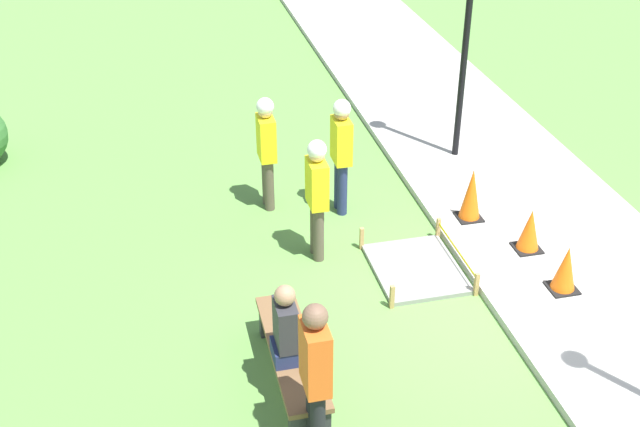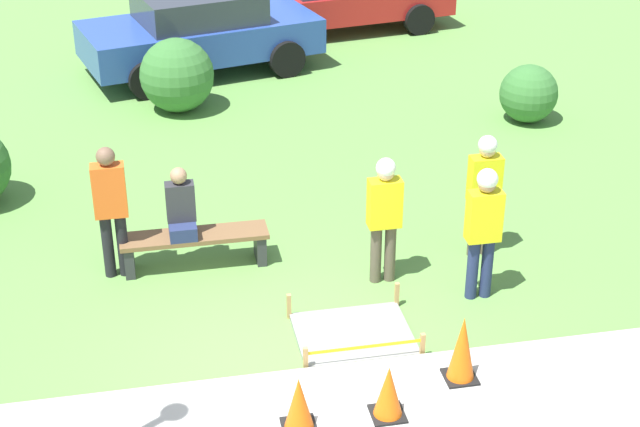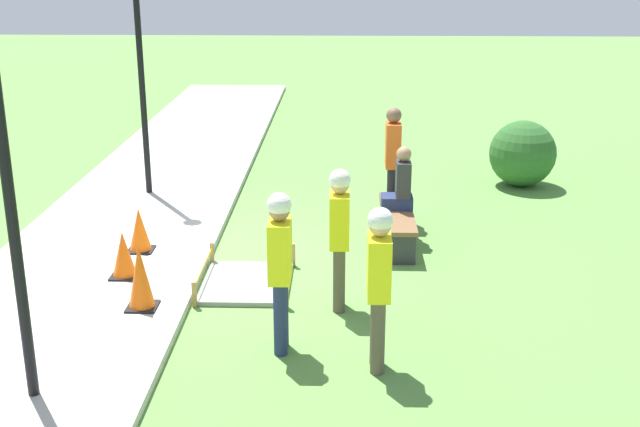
{
  "view_description": "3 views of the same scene",
  "coord_description": "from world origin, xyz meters",
  "views": [
    {
      "loc": [
        -6.88,
        3.71,
        5.88
      ],
      "look_at": [
        0.87,
        1.86,
        1.06
      ],
      "focal_mm": 45.0,
      "sensor_mm": 36.0,
      "label": 1
    },
    {
      "loc": [
        -1.23,
        -8.34,
        6.42
      ],
      "look_at": [
        0.72,
        1.49,
        1.14
      ],
      "focal_mm": 55.0,
      "sensor_mm": 36.0,
      "label": 2
    },
    {
      "loc": [
        10.03,
        1.77,
        3.93
      ],
      "look_at": [
        1.44,
        1.51,
        1.11
      ],
      "focal_mm": 45.0,
      "sensor_mm": 36.0,
      "label": 3
    }
  ],
  "objects": [
    {
      "name": "ground_plane",
      "position": [
        0.0,
        0.0,
        0.0
      ],
      "size": [
        60.0,
        60.0,
        0.0
      ],
      "primitive_type": "plane",
      "color": "#5B8E42"
    },
    {
      "name": "sidewalk",
      "position": [
        0.0,
        -1.43,
        0.05
      ],
      "size": [
        28.0,
        2.85,
        0.1
      ],
      "color": "#ADAAA3",
      "rests_on": "ground_plane"
    },
    {
      "name": "wet_concrete_patch",
      "position": [
        0.92,
        0.59,
        0.04
      ],
      "size": [
        1.35,
        1.12,
        0.32
      ],
      "color": "gray",
      "rests_on": "ground_plane"
    },
    {
      "name": "traffic_cone_near_patch",
      "position": [
        0.02,
        -0.94,
        0.39
      ],
      "size": [
        0.34,
        0.34,
        0.6
      ],
      "color": "black",
      "rests_on": "sidewalk"
    },
    {
      "name": "traffic_cone_far_patch",
      "position": [
        0.92,
        -0.92,
        0.39
      ],
      "size": [
        0.34,
        0.34,
        0.59
      ],
      "color": "black",
      "rests_on": "sidewalk"
    },
    {
      "name": "traffic_cone_sidewalk_edge",
      "position": [
        1.82,
        -0.49,
        0.47
      ],
      "size": [
        0.34,
        0.34,
        0.75
      ],
      "color": "black",
      "rests_on": "sidewalk"
    },
    {
      "name": "park_bench",
      "position": [
        -0.69,
        2.53,
        0.33
      ],
      "size": [
        1.86,
        0.44,
        0.47
      ],
      "color": "#2D2D33",
      "rests_on": "ground_plane"
    },
    {
      "name": "person_seated_on_bench",
      "position": [
        -0.83,
        2.58,
        0.81
      ],
      "size": [
        0.36,
        0.44,
        0.89
      ],
      "color": "navy",
      "rests_on": "park_bench"
    },
    {
      "name": "worker_supervisor",
      "position": [
        2.59,
        1.15,
        1.0
      ],
      "size": [
        0.4,
        0.25,
        1.7
      ],
      "color": "navy",
      "rests_on": "ground_plane"
    },
    {
      "name": "worker_assistant",
      "position": [
        2.95,
        2.12,
        0.98
      ],
      "size": [
        0.4,
        0.24,
        1.67
      ],
      "color": "brown",
      "rests_on": "ground_plane"
    },
    {
      "name": "worker_trainee",
      "position": [
        1.55,
        1.73,
        0.98
      ],
      "size": [
        0.4,
        0.24,
        1.66
      ],
      "color": "brown",
      "rests_on": "ground_plane"
    },
    {
      "name": "bystander_in_orange_shirt",
      "position": [
        -1.67,
        2.51,
        0.99
      ],
      "size": [
        0.4,
        0.23,
        1.74
      ],
      "color": "black",
      "rests_on": "ground_plane"
    },
    {
      "name": "lamppost_near",
      "position": [
        3.7,
        -1.03,
        2.59
      ],
      "size": [
        0.28,
        0.28,
        3.78
      ],
      "color": "black",
      "rests_on": "sidewalk"
    },
    {
      "name": "lamppost_far",
      "position": [
        -2.72,
        -1.47,
        2.91
      ],
      "size": [
        0.28,
        0.28,
        4.36
      ],
      "color": "black",
      "rests_on": "sidewalk"
    },
    {
      "name": "shrub_rounded_near",
      "position": [
        -3.66,
        4.89,
        0.58
      ],
      "size": [
        1.16,
        1.16,
        1.16
      ],
      "color": "#2D6028",
      "rests_on": "ground_plane"
    }
  ]
}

